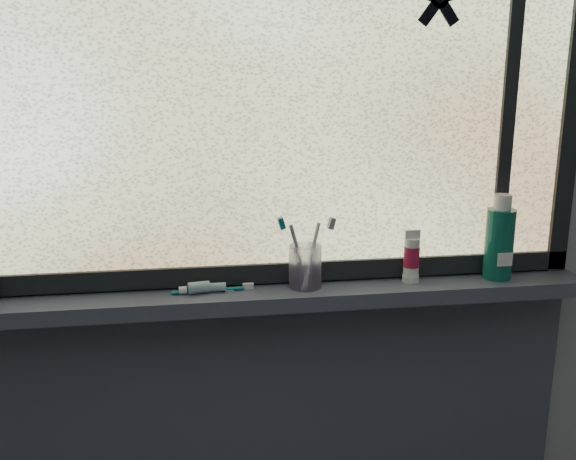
% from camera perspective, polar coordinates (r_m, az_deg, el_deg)
% --- Properties ---
extents(wall_back, '(3.00, 0.01, 2.50)m').
position_cam_1_polar(wall_back, '(1.63, -1.33, 3.25)').
color(wall_back, '#9EA3A8').
rests_on(wall_back, ground).
extents(windowsill, '(1.62, 0.14, 0.04)m').
position_cam_1_polar(windowsill, '(1.63, -0.94, -5.94)').
color(windowsill, '#434659').
rests_on(windowsill, wall_back).
extents(sill_apron, '(1.62, 0.02, 0.98)m').
position_cam_1_polar(sill_apron, '(1.91, -1.12, -19.78)').
color(sill_apron, '#434659').
rests_on(sill_apron, floor).
extents(window_pane, '(1.50, 0.01, 1.00)m').
position_cam_1_polar(window_pane, '(1.57, -1.28, 13.13)').
color(window_pane, silver).
rests_on(window_pane, wall_back).
extents(frame_bottom, '(1.60, 0.03, 0.05)m').
position_cam_1_polar(frame_bottom, '(1.65, -1.17, -3.74)').
color(frame_bottom, black).
rests_on(frame_bottom, windowsill).
extents(frame_right, '(0.05, 0.03, 1.10)m').
position_cam_1_polar(frame_right, '(1.84, 24.07, 12.11)').
color(frame_right, black).
rests_on(frame_right, wall_back).
extents(frame_mullion, '(0.03, 0.03, 1.00)m').
position_cam_1_polar(frame_mullion, '(1.75, 19.11, 12.50)').
color(frame_mullion, black).
rests_on(frame_mullion, wall_back).
extents(toothpaste_tube, '(0.17, 0.05, 0.03)m').
position_cam_1_polar(toothpaste_tube, '(1.60, -7.31, -5.06)').
color(toothpaste_tube, silver).
rests_on(toothpaste_tube, windowsill).
extents(toothbrush_cup, '(0.09, 0.09, 0.11)m').
position_cam_1_polar(toothbrush_cup, '(1.62, 1.53, -3.25)').
color(toothbrush_cup, '#B79DCF').
rests_on(toothbrush_cup, windowsill).
extents(toothbrush_lying, '(0.22, 0.03, 0.01)m').
position_cam_1_polar(toothbrush_lying, '(1.61, -7.11, -5.28)').
color(toothbrush_lying, '#0D7079').
rests_on(toothbrush_lying, windowsill).
extents(mouthwash_bottle, '(0.10, 0.10, 0.19)m').
position_cam_1_polar(mouthwash_bottle, '(1.76, 18.31, -0.57)').
color(mouthwash_bottle, '#1B8E7B').
rests_on(mouthwash_bottle, windowsill).
extents(cream_tube, '(0.04, 0.04, 0.10)m').
position_cam_1_polar(cream_tube, '(1.68, 10.94, -2.13)').
color(cream_tube, silver).
rests_on(cream_tube, windowsill).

